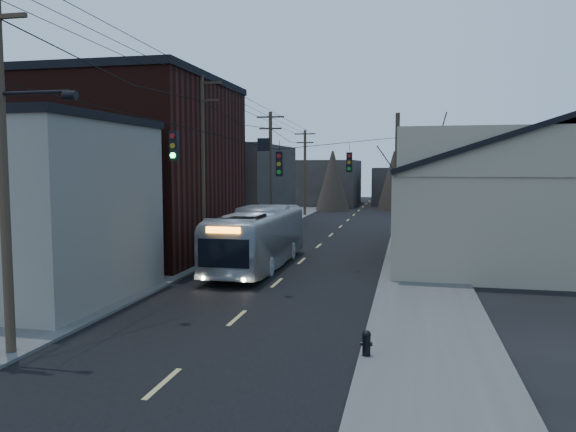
# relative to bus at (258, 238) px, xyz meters

# --- Properties ---
(ground) EXTENTS (160.00, 160.00, 0.00)m
(ground) POSITION_rel_bus_xyz_m (1.83, -17.53, -1.55)
(ground) COLOR black
(ground) RESTS_ON ground
(road_surface) EXTENTS (9.00, 110.00, 0.02)m
(road_surface) POSITION_rel_bus_xyz_m (1.83, 12.47, -1.54)
(road_surface) COLOR black
(road_surface) RESTS_ON ground
(sidewalk_left) EXTENTS (4.00, 110.00, 0.12)m
(sidewalk_left) POSITION_rel_bus_xyz_m (-4.67, 12.47, -1.49)
(sidewalk_left) COLOR #474744
(sidewalk_left) RESTS_ON ground
(sidewalk_right) EXTENTS (4.00, 110.00, 0.12)m
(sidewalk_right) POSITION_rel_bus_xyz_m (8.33, 12.47, -1.49)
(sidewalk_right) COLOR #474744
(sidewalk_right) RESTS_ON ground
(building_clapboard) EXTENTS (8.00, 8.00, 7.00)m
(building_clapboard) POSITION_rel_bus_xyz_m (-7.17, -8.53, 1.95)
(building_clapboard) COLOR #6D655B
(building_clapboard) RESTS_ON ground
(building_brick) EXTENTS (10.00, 12.00, 10.00)m
(building_brick) POSITION_rel_bus_xyz_m (-8.17, 2.47, 3.45)
(building_brick) COLOR black
(building_brick) RESTS_ON ground
(building_left_far) EXTENTS (9.00, 14.00, 7.00)m
(building_left_far) POSITION_rel_bus_xyz_m (-7.67, 18.47, 1.95)
(building_left_far) COLOR #2E2925
(building_left_far) RESTS_ON ground
(warehouse) EXTENTS (16.16, 20.60, 7.73)m
(warehouse) POSITION_rel_bus_xyz_m (14.83, 7.47, 1.14)
(warehouse) COLOR gray
(warehouse) RESTS_ON ground
(building_far_left) EXTENTS (10.00, 12.00, 6.00)m
(building_far_left) POSITION_rel_bus_xyz_m (-4.17, 47.47, 1.45)
(building_far_left) COLOR #2E2925
(building_far_left) RESTS_ON ground
(building_far_right) EXTENTS (12.00, 14.00, 5.00)m
(building_far_right) POSITION_rel_bus_xyz_m (8.83, 52.47, 0.95)
(building_far_right) COLOR #2E2925
(building_far_right) RESTS_ON ground
(bare_tree) EXTENTS (0.40, 0.40, 7.20)m
(bare_tree) POSITION_rel_bus_xyz_m (8.33, 2.47, 2.05)
(bare_tree) COLOR black
(bare_tree) RESTS_ON ground
(utility_lines) EXTENTS (11.24, 45.28, 10.50)m
(utility_lines) POSITION_rel_bus_xyz_m (-1.29, 6.62, 3.40)
(utility_lines) COLOR #382B1E
(utility_lines) RESTS_ON ground
(bus) EXTENTS (2.64, 11.17, 3.11)m
(bus) POSITION_rel_bus_xyz_m (0.00, 0.00, 0.00)
(bus) COLOR #A5ABB0
(bus) RESTS_ON ground
(parked_car) EXTENTS (1.52, 4.26, 1.40)m
(parked_car) POSITION_rel_bus_xyz_m (-1.17, 8.71, -0.86)
(parked_car) COLOR #A5A7AD
(parked_car) RESTS_ON ground
(fire_hydrant) EXTENTS (0.33, 0.24, 0.70)m
(fire_hydrant) POSITION_rel_bus_xyz_m (6.53, -12.76, -1.06)
(fire_hydrant) COLOR black
(fire_hydrant) RESTS_ON sidewalk_right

